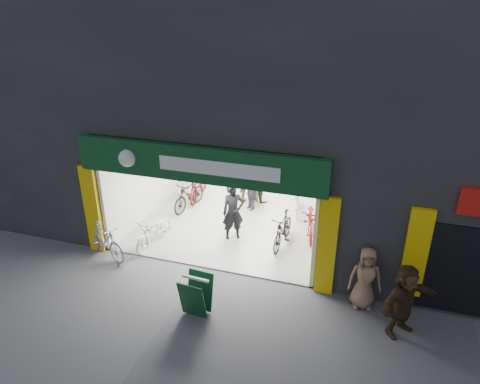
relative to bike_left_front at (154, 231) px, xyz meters
The scene contains 17 objects.
ground 1.99m from the bike_left_front, 21.35° to the right, with size 60.00×60.00×0.00m, color #56565B.
building 6.37m from the bike_left_front, 57.69° to the left, with size 17.00×10.27×8.00m.
bike_left_front is the anchor object (origin of this frame).
bike_left_midfront 2.51m from the bike_left_front, 90.00° to the left, with size 0.49×1.75×1.05m, color black.
bike_left_midback 3.40m from the bike_left_front, 90.21° to the left, with size 0.67×1.92×1.01m, color maroon.
bike_left_back 3.55m from the bike_left_front, 101.37° to the left, with size 0.50×1.78×1.07m, color silver.
bike_right_front 3.77m from the bike_left_front, 17.37° to the left, with size 0.48×1.72×1.03m, color black.
bike_right_mid 4.74m from the bike_left_front, 24.94° to the left, with size 0.68×1.94×1.02m, color maroon.
bike_right_back 4.94m from the bike_left_front, 43.21° to the left, with size 0.45×1.60×0.96m, color #A2A3A7.
parked_bike 1.42m from the bike_left_front, 134.90° to the right, with size 0.49×1.73×1.04m, color #B5B6BA.
customer_a 2.38m from the bike_left_front, 25.96° to the left, with size 0.66×0.43×1.82m, color black.
customer_b 4.46m from the bike_left_front, 61.52° to the left, with size 0.79×0.61×1.62m, color #3E2B1C.
customer_c 3.67m from the bike_left_front, 56.57° to the left, with size 1.00×0.58×1.55m, color black.
customer_d 3.96m from the bike_left_front, 62.64° to the left, with size 1.11×0.46×1.89m, color #9C835A.
pedestrian_near 6.09m from the bike_left_front, ahead, with size 0.76×0.50×1.56m, color #8E6B52.
pedestrian_far 7.03m from the bike_left_front, 13.80° to the right, with size 1.57×0.50×1.69m, color #382919.
sandwich_board 3.42m from the bike_left_front, 45.90° to the right, with size 0.66×0.68×0.96m.
Camera 1 is at (3.94, -8.98, 6.64)m, focal length 32.00 mm.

